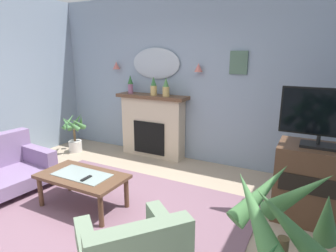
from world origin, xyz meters
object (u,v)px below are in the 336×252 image
mantel_vase_left (154,87)px  mantel_vase_right (166,88)px  tv_cabinet (312,183)px  tv_flatscreen (322,116)px  wall_sconce_right (198,68)px  potted_plant_small_fern (74,133)px  tv_remote (86,179)px  wall_mirror (156,63)px  wall_sconce_left (116,65)px  mantel_vase_centre (130,84)px  framed_picture (239,63)px  coffee_table (82,179)px  fireplace (153,126)px

mantel_vase_left → mantel_vase_right: bearing=-0.0°
mantel_vase_left → tv_cabinet: 2.97m
mantel_vase_left → tv_flatscreen: 2.85m
tv_flatscreen → wall_sconce_right: bearing=149.3°
tv_flatscreen → potted_plant_small_fern: 4.30m
tv_remote → potted_plant_small_fern: bearing=138.6°
wall_mirror → wall_sconce_left: (-0.85, -0.05, -0.05)m
wall_mirror → wall_sconce_right: wall_mirror is taller
wall_sconce_right → mantel_vase_centre: bearing=-174.7°
wall_sconce_right → tv_cabinet: size_ratio=0.16×
wall_mirror → framed_picture: 1.50m
wall_sconce_left → tv_flatscreen: 3.77m
mantel_vase_centre → wall_sconce_left: wall_sconce_left is taller
coffee_table → mantel_vase_left: bearing=94.1°
tv_cabinet → mantel_vase_centre: bearing=163.0°
potted_plant_small_fern → wall_mirror: bearing=24.7°
framed_picture → tv_remote: 2.86m
tv_cabinet → potted_plant_small_fern: bearing=173.6°
mantel_vase_right → coffee_table: mantel_vase_right is taller
mantel_vase_right → tv_cabinet: (2.43, -0.97, -0.86)m
wall_sconce_left → tv_flatscreen: (3.58, -1.11, -0.41)m
tv_remote → tv_cabinet: tv_cabinet is taller
mantel_vase_centre → tv_flatscreen: (3.18, -0.99, -0.09)m
wall_sconce_right → framed_picture: (0.65, 0.06, 0.09)m
wall_sconce_right → tv_cabinet: 2.48m
mantel_vase_centre → wall_mirror: bearing=20.7°
fireplace → wall_sconce_left: wall_sconce_left is taller
mantel_vase_right → wall_mirror: 0.53m
framed_picture → tv_flatscreen: (1.23, -1.17, -0.50)m
mantel_vase_right → coffee_table: bearing=-93.1°
framed_picture → potted_plant_small_fern: framed_picture is taller
fireplace → potted_plant_small_fern: 1.56m
wall_sconce_left → potted_plant_small_fern: 1.54m
coffee_table → tv_flatscreen: tv_flatscreen is taller
mantel_vase_centre → potted_plant_small_fern: bearing=-153.5°
fireplace → potted_plant_small_fern: size_ratio=1.78×
mantel_vase_centre → wall_sconce_right: wall_sconce_right is taller
mantel_vase_right → fireplace: bearing=174.6°
fireplace → framed_picture: bearing=5.8°
fireplace → coffee_table: fireplace is taller
mantel_vase_centre → tv_flatscreen: tv_flatscreen is taller
mantel_vase_left → framed_picture: size_ratio=0.92×
coffee_table → tv_cabinet: tv_cabinet is taller
mantel_vase_left → mantel_vase_right: 0.25m
mantel_vase_centre → coffee_table: (0.64, -2.01, -0.95)m
wall_mirror → tv_cabinet: wall_mirror is taller
fireplace → tv_remote: bearing=-81.0°
mantel_vase_right → coffee_table: 2.21m
fireplace → tv_flatscreen: tv_flatscreen is taller
potted_plant_small_fern → wall_sconce_right: bearing=15.1°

